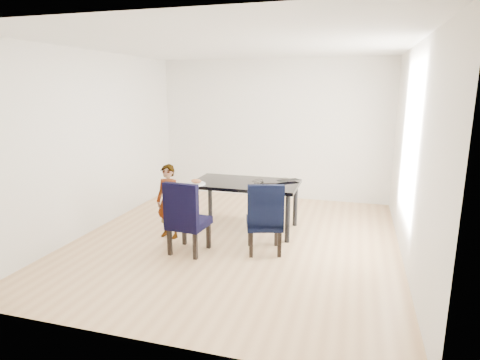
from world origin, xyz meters
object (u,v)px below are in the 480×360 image
(chair_right, at_px, (264,217))
(laptop, at_px, (286,180))
(dining_table, at_px, (245,206))
(chair_left, at_px, (189,217))
(plate, at_px, (195,184))
(child, at_px, (169,201))

(chair_right, relative_size, laptop, 2.71)
(dining_table, relative_size, chair_left, 1.62)
(plate, height_order, laptop, laptop)
(chair_left, xyz_separation_m, plate, (-0.20, 0.72, 0.27))
(chair_right, distance_m, laptop, 1.08)
(dining_table, relative_size, laptop, 4.49)
(chair_right, relative_size, plate, 3.17)
(dining_table, height_order, plate, plate)
(chair_left, bearing_deg, chair_right, 21.53)
(chair_right, bearing_deg, child, 157.75)
(dining_table, relative_size, chair_right, 1.66)
(dining_table, height_order, chair_right, chair_right)
(dining_table, height_order, laptop, laptop)
(chair_left, distance_m, child, 0.65)
(chair_right, relative_size, child, 0.89)
(chair_left, xyz_separation_m, chair_right, (0.96, 0.29, -0.01))
(child, bearing_deg, chair_right, 3.78)
(plate, bearing_deg, chair_left, -74.59)
(plate, relative_size, laptop, 0.86)
(dining_table, height_order, chair_left, chair_left)
(dining_table, relative_size, plate, 5.25)
(chair_right, distance_m, child, 1.46)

